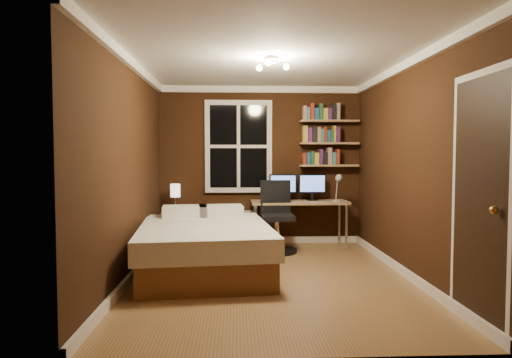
{
  "coord_description": "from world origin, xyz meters",
  "views": [
    {
      "loc": [
        -0.4,
        -5.18,
        1.41
      ],
      "look_at": [
        -0.14,
        0.45,
        1.12
      ],
      "focal_mm": 32.0,
      "sensor_mm": 36.0,
      "label": 1
    }
  ],
  "objects_px": {
    "bed": "(205,246)",
    "bedside_lamp": "(175,198)",
    "monitor_right": "(312,187)",
    "nightstand": "(176,229)",
    "desk_lamp": "(338,188)",
    "desk": "(299,205)",
    "office_chair": "(277,224)",
    "monitor_left": "(283,187)",
    "radiator": "(242,228)"
  },
  "relations": [
    {
      "from": "office_chair",
      "to": "bed",
      "type": "bearing_deg",
      "value": -134.34
    },
    {
      "from": "desk",
      "to": "monitor_right",
      "type": "height_order",
      "value": "monitor_right"
    },
    {
      "from": "monitor_right",
      "to": "office_chair",
      "type": "bearing_deg",
      "value": -141.74
    },
    {
      "from": "office_chair",
      "to": "desk",
      "type": "bearing_deg",
      "value": 43.27
    },
    {
      "from": "bed",
      "to": "bedside_lamp",
      "type": "distance_m",
      "value": 1.69
    },
    {
      "from": "bedside_lamp",
      "to": "monitor_right",
      "type": "bearing_deg",
      "value": 0.7
    },
    {
      "from": "nightstand",
      "to": "desk_lamp",
      "type": "xyz_separation_m",
      "value": [
        2.47,
        -0.23,
        0.66
      ]
    },
    {
      "from": "monitor_left",
      "to": "desk_lamp",
      "type": "height_order",
      "value": "desk_lamp"
    },
    {
      "from": "nightstand",
      "to": "bedside_lamp",
      "type": "relative_size",
      "value": 1.23
    },
    {
      "from": "monitor_left",
      "to": "office_chair",
      "type": "xyz_separation_m",
      "value": [
        -0.14,
        -0.47,
        -0.51
      ]
    },
    {
      "from": "monitor_left",
      "to": "monitor_right",
      "type": "relative_size",
      "value": 1.0
    },
    {
      "from": "bedside_lamp",
      "to": "radiator",
      "type": "height_order",
      "value": "bedside_lamp"
    },
    {
      "from": "bedside_lamp",
      "to": "desk",
      "type": "height_order",
      "value": "bedside_lamp"
    },
    {
      "from": "radiator",
      "to": "desk",
      "type": "xyz_separation_m",
      "value": [
        0.88,
        -0.2,
        0.38
      ]
    },
    {
      "from": "bed",
      "to": "monitor_right",
      "type": "bearing_deg",
      "value": 39.21
    },
    {
      "from": "bedside_lamp",
      "to": "office_chair",
      "type": "height_order",
      "value": "office_chair"
    },
    {
      "from": "nightstand",
      "to": "radiator",
      "type": "relative_size",
      "value": 1.01
    },
    {
      "from": "desk",
      "to": "monitor_right",
      "type": "distance_m",
      "value": 0.35
    },
    {
      "from": "bed",
      "to": "office_chair",
      "type": "distance_m",
      "value": 1.46
    },
    {
      "from": "nightstand",
      "to": "monitor_left",
      "type": "xyz_separation_m",
      "value": [
        1.67,
        0.03,
        0.64
      ]
    },
    {
      "from": "desk",
      "to": "desk_lamp",
      "type": "distance_m",
      "value": 0.65
    },
    {
      "from": "desk",
      "to": "monitor_left",
      "type": "xyz_separation_m",
      "value": [
        -0.25,
        0.07,
        0.27
      ]
    },
    {
      "from": "monitor_left",
      "to": "monitor_right",
      "type": "height_order",
      "value": "same"
    },
    {
      "from": "bedside_lamp",
      "to": "radiator",
      "type": "xyz_separation_m",
      "value": [
        1.03,
        0.15,
        -0.49
      ]
    },
    {
      "from": "monitor_right",
      "to": "desk_lamp",
      "type": "xyz_separation_m",
      "value": [
        0.35,
        -0.26,
        0.01
      ]
    },
    {
      "from": "bed",
      "to": "radiator",
      "type": "xyz_separation_m",
      "value": [
        0.48,
        1.68,
        -0.04
      ]
    },
    {
      "from": "bed",
      "to": "desk_lamp",
      "type": "distance_m",
      "value": 2.4
    },
    {
      "from": "nightstand",
      "to": "radiator",
      "type": "distance_m",
      "value": 1.04
    },
    {
      "from": "monitor_right",
      "to": "desk_lamp",
      "type": "bearing_deg",
      "value": -36.44
    },
    {
      "from": "desk",
      "to": "office_chair",
      "type": "xyz_separation_m",
      "value": [
        -0.39,
        -0.4,
        -0.24
      ]
    },
    {
      "from": "radiator",
      "to": "monitor_right",
      "type": "bearing_deg",
      "value": -6.35
    },
    {
      "from": "bedside_lamp",
      "to": "desk_lamp",
      "type": "height_order",
      "value": "desk_lamp"
    },
    {
      "from": "bed",
      "to": "office_chair",
      "type": "bearing_deg",
      "value": 42.61
    },
    {
      "from": "nightstand",
      "to": "radiator",
      "type": "bearing_deg",
      "value": -0.09
    },
    {
      "from": "radiator",
      "to": "desk_lamp",
      "type": "height_order",
      "value": "desk_lamp"
    },
    {
      "from": "office_chair",
      "to": "desk_lamp",
      "type": "bearing_deg",
      "value": 10.37
    },
    {
      "from": "radiator",
      "to": "monitor_left",
      "type": "xyz_separation_m",
      "value": [
        0.64,
        -0.12,
        0.65
      ]
    },
    {
      "from": "bed",
      "to": "radiator",
      "type": "relative_size",
      "value": 4.24
    },
    {
      "from": "monitor_left",
      "to": "office_chair",
      "type": "bearing_deg",
      "value": -106.49
    },
    {
      "from": "bed",
      "to": "bedside_lamp",
      "type": "bearing_deg",
      "value": 104.26
    },
    {
      "from": "bed",
      "to": "monitor_right",
      "type": "distance_m",
      "value": 2.3
    },
    {
      "from": "desk",
      "to": "radiator",
      "type": "bearing_deg",
      "value": 167.5
    },
    {
      "from": "bed",
      "to": "bedside_lamp",
      "type": "relative_size",
      "value": 5.18
    },
    {
      "from": "radiator",
      "to": "desk",
      "type": "height_order",
      "value": "desk"
    },
    {
      "from": "nightstand",
      "to": "desk",
      "type": "height_order",
      "value": "desk"
    },
    {
      "from": "nightstand",
      "to": "office_chair",
      "type": "height_order",
      "value": "office_chair"
    },
    {
      "from": "monitor_left",
      "to": "office_chair",
      "type": "height_order",
      "value": "monitor_left"
    },
    {
      "from": "monitor_left",
      "to": "monitor_right",
      "type": "distance_m",
      "value": 0.46
    },
    {
      "from": "bedside_lamp",
      "to": "desk_lamp",
      "type": "xyz_separation_m",
      "value": [
        2.47,
        -0.23,
        0.17
      ]
    },
    {
      "from": "bedside_lamp",
      "to": "monitor_right",
      "type": "distance_m",
      "value": 2.13
    }
  ]
}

